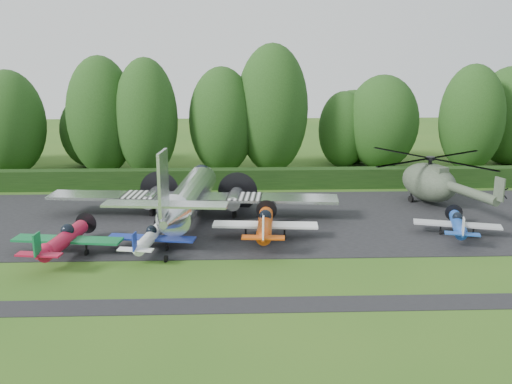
{
  "coord_description": "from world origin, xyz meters",
  "views": [
    {
      "loc": [
        0.15,
        -34.87,
        13.78
      ],
      "look_at": [
        1.75,
        9.59,
        2.5
      ],
      "focal_mm": 40.0,
      "sensor_mm": 36.0,
      "label": 1
    }
  ],
  "objects_px": {
    "light_plane_blue": "(458,224)",
    "light_plane_orange": "(265,225)",
    "helicopter": "(429,179)",
    "sign_board": "(508,176)",
    "transport_plane": "(189,197)",
    "light_plane_red": "(64,239)",
    "light_plane_white": "(150,238)"
  },
  "relations": [
    {
      "from": "light_plane_blue",
      "to": "light_plane_orange",
      "type": "bearing_deg",
      "value": 165.65
    },
    {
      "from": "light_plane_white",
      "to": "light_plane_blue",
      "type": "bearing_deg",
      "value": -3.39
    },
    {
      "from": "light_plane_orange",
      "to": "sign_board",
      "type": "relative_size",
      "value": 2.71
    },
    {
      "from": "transport_plane",
      "to": "helicopter",
      "type": "xyz_separation_m",
      "value": [
        21.12,
        4.77,
        0.19
      ]
    },
    {
      "from": "light_plane_red",
      "to": "light_plane_white",
      "type": "relative_size",
      "value": 1.22
    },
    {
      "from": "transport_plane",
      "to": "sign_board",
      "type": "height_order",
      "value": "transport_plane"
    },
    {
      "from": "light_plane_red",
      "to": "light_plane_orange",
      "type": "bearing_deg",
      "value": 3.23
    },
    {
      "from": "light_plane_orange",
      "to": "helicopter",
      "type": "bearing_deg",
      "value": 27.18
    },
    {
      "from": "light_plane_orange",
      "to": "light_plane_white",
      "type": "bearing_deg",
      "value": -170.98
    },
    {
      "from": "light_plane_white",
      "to": "transport_plane",
      "type": "bearing_deg",
      "value": 62.17
    },
    {
      "from": "helicopter",
      "to": "sign_board",
      "type": "bearing_deg",
      "value": 48.5
    },
    {
      "from": "transport_plane",
      "to": "light_plane_blue",
      "type": "height_order",
      "value": "transport_plane"
    },
    {
      "from": "light_plane_red",
      "to": "sign_board",
      "type": "height_order",
      "value": "light_plane_red"
    },
    {
      "from": "transport_plane",
      "to": "light_plane_red",
      "type": "distance_m",
      "value": 10.93
    },
    {
      "from": "light_plane_blue",
      "to": "helicopter",
      "type": "relative_size",
      "value": 0.42
    },
    {
      "from": "light_plane_red",
      "to": "light_plane_orange",
      "type": "relative_size",
      "value": 0.97
    },
    {
      "from": "light_plane_red",
      "to": "light_plane_blue",
      "type": "distance_m",
      "value": 28.36
    },
    {
      "from": "transport_plane",
      "to": "sign_board",
      "type": "distance_m",
      "value": 33.21
    },
    {
      "from": "helicopter",
      "to": "sign_board",
      "type": "height_order",
      "value": "helicopter"
    },
    {
      "from": "light_plane_white",
      "to": "light_plane_blue",
      "type": "relative_size",
      "value": 0.98
    },
    {
      "from": "light_plane_red",
      "to": "helicopter",
      "type": "height_order",
      "value": "helicopter"
    },
    {
      "from": "light_plane_red",
      "to": "sign_board",
      "type": "xyz_separation_m",
      "value": [
        39.26,
        18.38,
        -0.06
      ]
    },
    {
      "from": "light_plane_blue",
      "to": "helicopter",
      "type": "bearing_deg",
      "value": 69.21
    },
    {
      "from": "transport_plane",
      "to": "light_plane_blue",
      "type": "relative_size",
      "value": 3.61
    },
    {
      "from": "light_plane_white",
      "to": "helicopter",
      "type": "height_order",
      "value": "helicopter"
    },
    {
      "from": "helicopter",
      "to": "transport_plane",
      "type": "bearing_deg",
      "value": -149.67
    },
    {
      "from": "light_plane_white",
      "to": "light_plane_orange",
      "type": "bearing_deg",
      "value": 4.53
    },
    {
      "from": "transport_plane",
      "to": "light_plane_white",
      "type": "distance_m",
      "value": 7.21
    },
    {
      "from": "light_plane_white",
      "to": "light_plane_blue",
      "type": "height_order",
      "value": "light_plane_blue"
    },
    {
      "from": "light_plane_red",
      "to": "light_plane_blue",
      "type": "bearing_deg",
      "value": -1.82
    },
    {
      "from": "light_plane_orange",
      "to": "light_plane_blue",
      "type": "bearing_deg",
      "value": -3.47
    },
    {
      "from": "transport_plane",
      "to": "sign_board",
      "type": "xyz_separation_m",
      "value": [
        31.36,
        10.89,
        -1.0
      ]
    }
  ]
}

